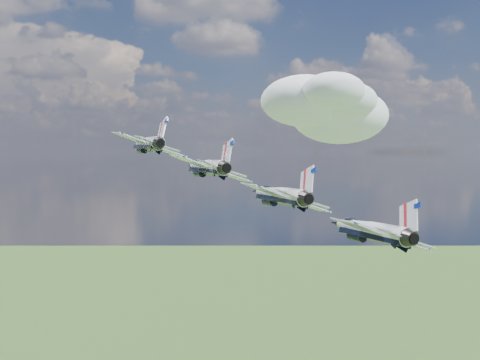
{
  "coord_description": "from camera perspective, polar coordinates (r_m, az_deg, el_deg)",
  "views": [
    {
      "loc": [
        -39.77,
        -66.0,
        155.61
      ],
      "look_at": [
        -25.38,
        3.7,
        152.32
      ],
      "focal_mm": 45.0,
      "sensor_mm": 36.0,
      "label": 1
    }
  ],
  "objects": [
    {
      "name": "jet_3",
      "position": [
        61.62,
        12.04,
        -4.63
      ],
      "size": [
        13.18,
        16.13,
        7.21
      ],
      "primitive_type": null,
      "rotation": [
        0.0,
        0.33,
        0.2
      ],
      "color": "white"
    },
    {
      "name": "jet_1",
      "position": [
        75.12,
        -3.26,
        1.26
      ],
      "size": [
        13.18,
        16.13,
        7.21
      ],
      "primitive_type": null,
      "rotation": [
        0.0,
        0.33,
        0.2
      ],
      "color": "white"
    },
    {
      "name": "jet_2",
      "position": [
        67.68,
        3.62,
        -1.4
      ],
      "size": [
        13.18,
        16.13,
        7.21
      ],
      "primitive_type": null,
      "rotation": [
        0.0,
        0.33,
        0.2
      ],
      "color": "silver"
    },
    {
      "name": "jet_0",
      "position": [
        83.57,
        -8.83,
        3.41
      ],
      "size": [
        13.18,
        16.13,
        7.21
      ],
      "primitive_type": null,
      "rotation": [
        0.0,
        0.33,
        0.2
      ],
      "color": "silver"
    },
    {
      "name": "cloud_far",
      "position": [
        265.83,
        8.45,
        7.02
      ],
      "size": [
        65.35,
        51.35,
        25.67
      ],
      "primitive_type": "ellipsoid",
      "color": "white"
    }
  ]
}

